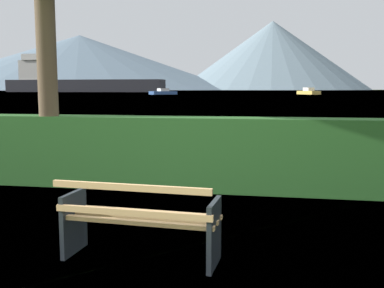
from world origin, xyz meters
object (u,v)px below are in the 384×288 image
(fishing_boat_near, at_px, (163,92))
(sailboat_mid, at_px, (309,92))
(cargo_ship_large, at_px, (73,81))
(park_bench, at_px, (140,221))

(fishing_boat_near, xyz_separation_m, sailboat_mid, (42.72, 10.00, 0.08))
(cargo_ship_large, bearing_deg, fishing_boat_near, -51.52)
(cargo_ship_large, bearing_deg, park_bench, -64.79)
(park_bench, xyz_separation_m, fishing_boat_near, (-30.64, 125.15, 0.24))
(park_bench, distance_m, fishing_boat_near, 128.85)
(fishing_boat_near, height_order, sailboat_mid, sailboat_mid)
(park_bench, bearing_deg, sailboat_mid, 84.89)
(sailboat_mid, bearing_deg, park_bench, -95.11)
(cargo_ship_large, distance_m, sailboat_mid, 136.23)
(cargo_ship_large, bearing_deg, sailboat_mid, -34.59)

